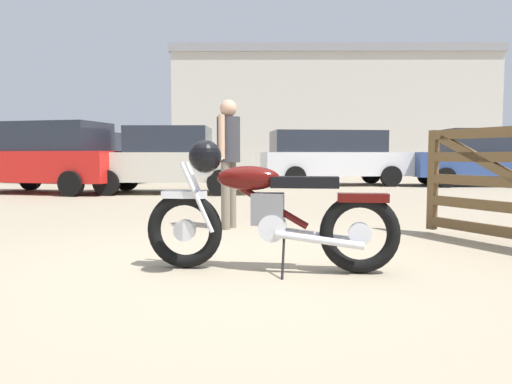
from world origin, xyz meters
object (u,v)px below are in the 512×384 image
bystander (229,150)px  red_hatchback_near (81,156)px  vintage_motorcycle (263,211)px  pale_sedan_back (170,160)px  dark_sedan_left (333,156)px  blue_hatchback_right (477,157)px  white_estate_far (51,157)px

bystander → red_hatchback_near: bearing=141.8°
vintage_motorcycle → pale_sedan_back: bearing=-67.6°
bystander → dark_sedan_left: (2.39, 9.40, -0.08)m
red_hatchback_near → blue_hatchback_right: blue_hatchback_right is taller
dark_sedan_left → blue_hatchback_right: 4.51m
vintage_motorcycle → red_hatchback_near: 14.48m
bystander → pale_sedan_back: bearing=130.3°
vintage_motorcycle → blue_hatchback_right: 13.21m
bystander → red_hatchback_near: size_ratio=0.34×
vintage_motorcycle → bystander: size_ratio=1.25×
pale_sedan_back → red_hatchback_near: 6.18m
pale_sedan_back → dark_sedan_left: (4.50, 3.47, 0.10)m
pale_sedan_back → red_hatchback_near: (-4.20, 4.53, 0.10)m
bystander → vintage_motorcycle: bearing=-56.5°
bystander → pale_sedan_back: pale_sedan_back is taller
bystander → dark_sedan_left: bearing=96.5°
pale_sedan_back → dark_sedan_left: bearing=-144.4°
pale_sedan_back → blue_hatchback_right: size_ratio=1.08×
bystander → dark_sedan_left: size_ratio=0.34×
red_hatchback_near → blue_hatchback_right: bearing=3.2°
vintage_motorcycle → pale_sedan_back: size_ratio=0.49×
bystander → blue_hatchback_right: size_ratio=0.42×
white_estate_far → dark_sedan_left: size_ratio=0.84×
white_estate_far → dark_sedan_left: bearing=-143.4°
bystander → white_estate_far: white_estate_far is taller
pale_sedan_back → white_estate_far: bearing=1.2°
bystander → blue_hatchback_right: blue_hatchback_right is taller
bystander → white_estate_far: (-5.11, 5.77, -0.10)m
pale_sedan_back → red_hatchback_near: size_ratio=0.87×
vintage_motorcycle → red_hatchback_near: red_hatchback_near is taller
bystander → dark_sedan_left: 9.70m
white_estate_far → blue_hatchback_right: same height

